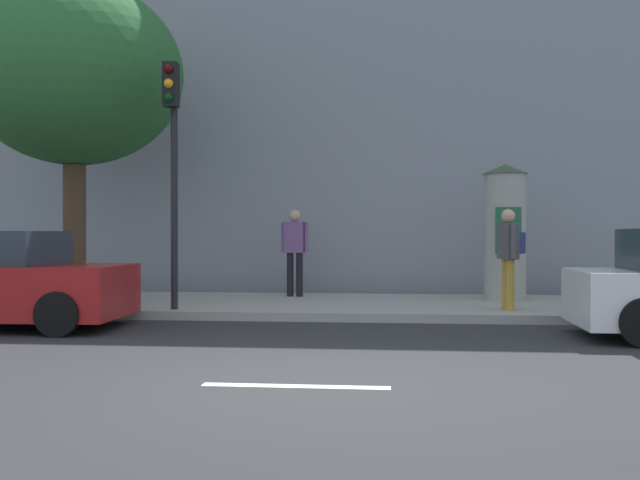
% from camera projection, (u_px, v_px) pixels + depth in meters
% --- Properties ---
extents(ground_plane, '(80.00, 80.00, 0.00)m').
position_uv_depth(ground_plane, '(296.00, 386.00, 6.86)').
color(ground_plane, '#2B2B2D').
extents(sidewalk_curb, '(36.00, 4.00, 0.15)m').
position_uv_depth(sidewalk_curb, '(345.00, 306.00, 13.82)').
color(sidewalk_curb, '#9E9B93').
rests_on(sidewalk_curb, ground_plane).
extents(lane_markings, '(25.80, 0.16, 0.01)m').
position_uv_depth(lane_markings, '(296.00, 386.00, 6.86)').
color(lane_markings, silver).
rests_on(lane_markings, ground_plane).
extents(building_backdrop, '(36.00, 5.00, 11.34)m').
position_uv_depth(building_backdrop, '(357.00, 71.00, 18.75)').
color(building_backdrop, gray).
rests_on(building_backdrop, ground_plane).
extents(traffic_light, '(0.24, 0.45, 4.20)m').
position_uv_depth(traffic_light, '(172.00, 144.00, 12.33)').
color(traffic_light, black).
rests_on(traffic_light, sidewalk_curb).
extents(poster_column, '(0.90, 0.90, 2.68)m').
position_uv_depth(poster_column, '(505.00, 231.00, 14.28)').
color(poster_column, '#9E9B93').
rests_on(poster_column, sidewalk_curb).
extents(street_tree, '(4.12, 4.12, 6.12)m').
position_uv_depth(street_tree, '(74.00, 74.00, 13.82)').
color(street_tree, '#4C3826').
rests_on(street_tree, sidewalk_curb).
extents(pedestrian_in_red_top, '(0.58, 0.30, 1.80)m').
position_uv_depth(pedestrian_in_red_top, '(295.00, 245.00, 15.03)').
color(pedestrian_in_red_top, black).
rests_on(pedestrian_in_red_top, sidewalk_curb).
extents(pedestrian_with_backpack, '(0.43, 0.64, 1.72)m').
position_uv_depth(pedestrian_with_backpack, '(509.00, 249.00, 12.31)').
color(pedestrian_with_backpack, '#B78C33').
rests_on(pedestrian_with_backpack, sidewalk_curb).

